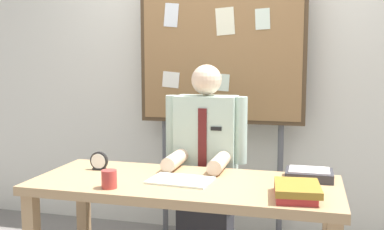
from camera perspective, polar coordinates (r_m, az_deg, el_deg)
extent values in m
cube|color=silver|center=(3.60, 4.31, 6.16)|extent=(6.40, 0.08, 2.70)
cube|color=tan|center=(2.52, -0.94, -8.91)|extent=(1.70, 0.70, 0.05)
cube|color=tan|center=(3.18, -13.62, -12.67)|extent=(0.07, 0.07, 0.68)
cube|color=#B2CCBC|center=(3.00, 1.83, -4.47)|extent=(0.40, 0.22, 0.73)
sphere|color=beige|center=(2.94, 1.87, 4.50)|extent=(0.20, 0.20, 0.20)
cylinder|color=#B2CCBC|center=(3.02, -2.51, -1.60)|extent=(0.09, 0.09, 0.43)
cylinder|color=#B2CCBC|center=(2.91, 6.17, -1.93)|extent=(0.09, 0.09, 0.43)
cylinder|color=beige|center=(2.79, -2.20, -5.77)|extent=(0.09, 0.30, 0.09)
cylinder|color=beige|center=(2.73, 3.47, -6.09)|extent=(0.09, 0.30, 0.09)
cube|color=#591919|center=(2.88, 1.32, -3.84)|extent=(0.06, 0.01, 0.47)
cube|color=black|center=(2.84, 3.09, -1.76)|extent=(0.07, 0.01, 0.02)
cube|color=#4C3823|center=(3.41, 3.70, 8.47)|extent=(1.26, 0.05, 1.13)
cube|color=olive|center=(3.40, 3.66, 8.47)|extent=(1.20, 0.04, 1.07)
cylinder|color=#59595E|center=(3.67, -3.42, -7.61)|extent=(0.04, 0.04, 0.95)
cylinder|color=#59595E|center=(3.50, 11.12, -8.44)|extent=(0.04, 0.04, 0.95)
cube|color=silver|center=(3.34, 8.98, 12.00)|extent=(0.11, 0.00, 0.15)
cube|color=white|center=(3.48, -2.66, 12.60)|extent=(0.12, 0.00, 0.19)
cube|color=#F4EFCC|center=(3.38, 4.24, 11.82)|extent=(0.15, 0.00, 0.21)
cube|color=silver|center=(3.37, 3.61, 4.19)|extent=(0.15, 0.00, 0.14)
cube|color=white|center=(3.47, -2.71, 4.52)|extent=(0.14, 0.00, 0.13)
cube|color=#B22D2D|center=(2.27, 12.97, -9.77)|extent=(0.22, 0.31, 0.03)
cube|color=olive|center=(2.25, 13.27, -9.01)|extent=(0.24, 0.30, 0.03)
cube|color=silver|center=(2.50, -1.49, -8.32)|extent=(0.36, 0.26, 0.01)
cylinder|color=black|center=(2.80, -11.75, -5.73)|extent=(0.11, 0.02, 0.11)
cylinder|color=white|center=(2.79, -11.87, -5.79)|extent=(0.09, 0.00, 0.09)
cube|color=black|center=(2.81, -11.73, -6.73)|extent=(0.08, 0.04, 0.01)
cylinder|color=#B23833|center=(2.40, -10.50, -8.04)|extent=(0.08, 0.08, 0.10)
cube|color=#333338|center=(2.62, 14.69, -7.40)|extent=(0.26, 0.20, 0.05)
cube|color=silver|center=(2.61, 14.71, -6.78)|extent=(0.22, 0.17, 0.01)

